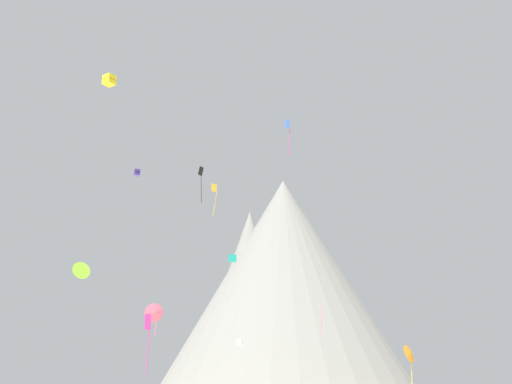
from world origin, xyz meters
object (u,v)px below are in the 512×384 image
rock_massif (276,287)px  kite_orange_low (410,354)px  kite_teal_low (232,258)px  kite_pink_low (322,314)px  kite_lime_mid (81,271)px  kite_blue_high (288,130)px  kite_white_low (240,342)px  kite_black_high (201,177)px  kite_gold_high (214,192)px  kite_rainbow_low (154,313)px  kite_indigo_high (137,173)px  kite_yellow_high (109,80)px  kite_magenta_low (148,332)px

rock_massif → kite_orange_low: bearing=-83.9°
rock_massif → kite_orange_low: (6.94, -64.72, -18.01)m
kite_teal_low → kite_pink_low: bearing=-114.1°
kite_lime_mid → kite_blue_high: 32.49m
kite_white_low → kite_orange_low: kite_white_low is taller
kite_teal_low → kite_black_high: bearing=-80.9°
kite_lime_mid → kite_gold_high: 24.95m
kite_teal_low → kite_blue_high: 28.02m
rock_massif → kite_rainbow_low: rock_massif is taller
rock_massif → kite_rainbow_low: (-24.38, -68.49, -13.87)m
kite_gold_high → kite_rainbow_low: bearing=-90.4°
kite_pink_low → kite_teal_low: 30.45m
kite_indigo_high → kite_lime_mid: (-6.29, 0.02, -13.66)m
kite_white_low → kite_rainbow_low: size_ratio=0.26×
kite_teal_low → kite_blue_high: kite_blue_high is taller
rock_massif → kite_blue_high: bearing=-97.0°
kite_white_low → kite_indigo_high: (-15.23, -10.14, 21.73)m
kite_gold_high → kite_blue_high: (8.75, -17.54, 3.30)m
kite_teal_low → kite_gold_high: (-0.34, 34.36, 17.47)m
kite_yellow_high → kite_indigo_high: size_ratio=2.14×
kite_white_low → kite_teal_low: (-3.81, -34.15, 5.23)m
rock_massif → kite_black_high: rock_massif is taller
kite_gold_high → rock_massif: bearing=92.0°
kite_teal_low → kite_blue_high: size_ratio=0.15×
kite_indigo_high → kite_lime_mid: bearing=-11.6°
kite_black_high → kite_lime_mid: kite_black_high is taller
kite_rainbow_low → kite_pink_low: (22.09, 11.23, 1.37)m
kite_pink_low → kite_blue_high: bearing=29.4°
kite_pink_low → kite_black_high: 26.65m
kite_rainbow_low → kite_pink_low: bearing=14.3°
rock_massif → kite_teal_low: rock_massif is taller
kite_white_low → kite_yellow_high: kite_yellow_high is taller
kite_indigo_high → kite_gold_high: bearing=-148.3°
kite_orange_low → kite_gold_high: size_ratio=1.03×
kite_yellow_high → kite_indigo_high: kite_yellow_high is taller
kite_orange_low → kite_yellow_high: bearing=136.5°
kite_rainbow_low → kite_blue_high: kite_blue_high is taller
kite_lime_mid → kite_teal_low: bearing=97.3°
kite_magenta_low → kite_blue_high: 34.32m
kite_magenta_low → kite_white_low: bearing=90.5°
kite_rainbow_low → kite_blue_high: size_ratio=0.70×
kite_white_low → kite_magenta_low: (-11.37, -30.82, -1.22)m
kite_orange_low → kite_lime_mid: 42.85m
kite_yellow_high → kite_gold_high: 24.04m
kite_indigo_high → kite_blue_high: kite_blue_high is taller
kite_gold_high → kite_yellow_high: bearing=-112.2°
kite_orange_low → kite_lime_mid: size_ratio=2.10×
kite_black_high → kite_blue_high: 17.30m
kite_teal_low → kite_blue_high: (8.41, 16.83, 20.77)m
rock_massif → kite_indigo_high: size_ratio=73.14×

